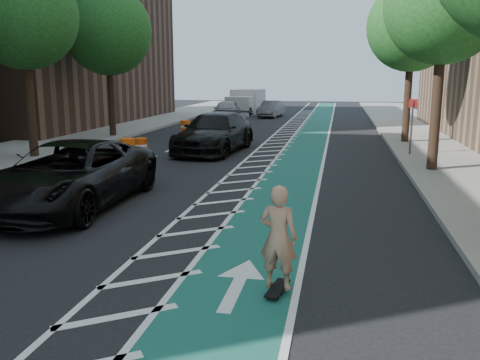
% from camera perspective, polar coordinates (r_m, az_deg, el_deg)
% --- Properties ---
extents(ground, '(120.00, 120.00, 0.00)m').
position_cam_1_polar(ground, '(12.01, -11.90, -5.30)').
color(ground, black).
rests_on(ground, ground).
extents(bike_lane, '(2.00, 90.00, 0.01)m').
position_cam_1_polar(bike_lane, '(20.90, 6.58, 2.10)').
color(bike_lane, '#1B5F4D').
rests_on(bike_lane, ground).
extents(buffer_strip, '(1.40, 90.00, 0.01)m').
position_cam_1_polar(buffer_strip, '(21.07, 2.51, 2.24)').
color(buffer_strip, silver).
rests_on(buffer_strip, ground).
extents(sidewalk_right, '(5.00, 90.00, 0.15)m').
position_cam_1_polar(sidewalk_right, '(21.40, 24.21, 1.56)').
color(sidewalk_right, gray).
rests_on(sidewalk_right, ground).
extents(sidewalk_left, '(5.00, 90.00, 0.15)m').
position_cam_1_polar(sidewalk_left, '(25.14, -23.16, 3.01)').
color(sidewalk_left, gray).
rests_on(sidewalk_left, ground).
extents(curb_right, '(0.12, 90.00, 0.16)m').
position_cam_1_polar(curb_right, '(20.98, 17.69, 1.86)').
color(curb_right, gray).
rests_on(curb_right, ground).
extents(curb_left, '(0.12, 90.00, 0.16)m').
position_cam_1_polar(curb_left, '(23.85, -18.28, 2.95)').
color(curb_left, gray).
rests_on(curb_left, ground).
extents(tree_r_c, '(4.20, 4.20, 7.90)m').
position_cam_1_polar(tree_r_c, '(18.99, 22.17, 17.87)').
color(tree_r_c, '#382619').
rests_on(tree_r_c, ground).
extents(tree_l_c, '(4.20, 4.20, 7.90)m').
position_cam_1_polar(tree_l_c, '(22.48, -23.79, 16.65)').
color(tree_l_c, '#382619').
rests_on(tree_l_c, ground).
extents(tree_r_d, '(4.20, 4.20, 7.90)m').
position_cam_1_polar(tree_r_d, '(26.86, 18.88, 16.03)').
color(tree_r_d, '#382619').
rests_on(tree_r_d, ground).
extents(tree_l_d, '(4.20, 4.20, 7.90)m').
position_cam_1_polar(tree_l_d, '(29.43, -14.64, 15.83)').
color(tree_l_d, '#382619').
rests_on(tree_l_d, ground).
extents(sign_post, '(0.35, 0.08, 2.47)m').
position_cam_1_polar(sign_post, '(22.85, 18.71, 5.78)').
color(sign_post, '#4C4C4C').
rests_on(sign_post, ground).
extents(skateboard, '(0.35, 0.80, 0.10)m').
position_cam_1_polar(skateboard, '(8.39, 4.23, -12.05)').
color(skateboard, black).
rests_on(skateboard, ground).
extents(skateboarder, '(0.68, 0.51, 1.69)m').
position_cam_1_polar(skateboarder, '(8.08, 4.32, -6.42)').
color(skateboarder, tan).
rests_on(skateboarder, skateboard).
extents(suv_near, '(2.88, 6.24, 1.73)m').
position_cam_1_polar(suv_near, '(14.19, -18.61, 0.55)').
color(suv_near, black).
rests_on(suv_near, ground).
extents(suv_far, '(3.05, 6.31, 1.77)m').
position_cam_1_polar(suv_far, '(23.36, -2.86, 5.35)').
color(suv_far, black).
rests_on(suv_far, ground).
extents(car_silver, '(2.30, 4.82, 1.59)m').
position_cam_1_polar(car_silver, '(39.53, -1.52, 7.81)').
color(car_silver, gray).
rests_on(car_silver, ground).
extents(car_grey, '(1.99, 4.30, 1.36)m').
position_cam_1_polar(car_grey, '(43.15, 3.51, 7.97)').
color(car_grey, slate).
rests_on(car_grey, ground).
extents(box_truck, '(2.88, 5.48, 2.19)m').
position_cam_1_polar(box_truck, '(46.55, 0.68, 8.67)').
color(box_truck, silver).
rests_on(box_truck, ground).
extents(barrel_a, '(0.75, 0.75, 1.02)m').
position_cam_1_polar(barrel_a, '(20.53, -12.49, 3.08)').
color(barrel_a, '#FF590D').
rests_on(barrel_a, ground).
extents(barrel_b, '(0.63, 0.63, 0.86)m').
position_cam_1_polar(barrel_b, '(21.87, -11.04, 3.45)').
color(barrel_b, '#F1500C').
rests_on(barrel_b, ground).
extents(barrel_c, '(0.71, 0.71, 0.96)m').
position_cam_1_polar(barrel_c, '(29.16, -6.14, 5.71)').
color(barrel_c, '#FF560D').
rests_on(barrel_c, ground).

